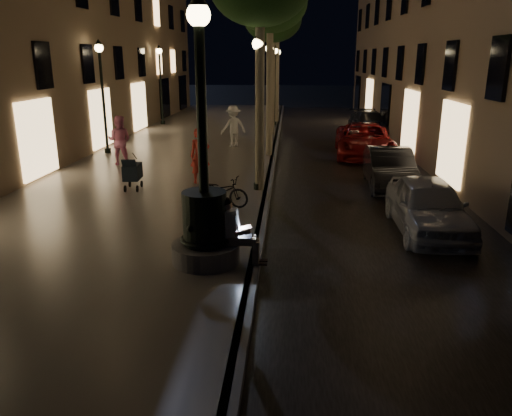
# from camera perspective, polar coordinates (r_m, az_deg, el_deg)

# --- Properties ---
(ground) EXTENTS (120.00, 120.00, 0.00)m
(ground) POSITION_cam_1_polar(r_m,az_deg,el_deg) (22.92, 2.10, 6.09)
(ground) COLOR black
(ground) RESTS_ON ground
(cobble_lane) EXTENTS (6.00, 45.00, 0.02)m
(cobble_lane) POSITION_cam_1_polar(r_m,az_deg,el_deg) (23.02, 9.63, 5.94)
(cobble_lane) COLOR black
(cobble_lane) RESTS_ON ground
(promenade) EXTENTS (8.00, 45.00, 0.20)m
(promenade) POSITION_cam_1_polar(r_m,az_deg,el_deg) (23.36, -7.81, 6.40)
(promenade) COLOR slate
(promenade) RESTS_ON ground
(curb_strip) EXTENTS (0.25, 45.00, 0.20)m
(curb_strip) POSITION_cam_1_polar(r_m,az_deg,el_deg) (22.90, 2.11, 6.34)
(curb_strip) COLOR #59595B
(curb_strip) RESTS_ON ground
(fountain_lamppost) EXTENTS (1.40, 1.40, 5.21)m
(fountain_lamppost) POSITION_cam_1_polar(r_m,az_deg,el_deg) (10.12, -5.88, -0.81)
(fountain_lamppost) COLOR #59595B
(fountain_lamppost) RESTS_ON promenade
(seated_man_laptop) EXTENTS (1.02, 0.35, 1.39)m
(seated_man_laptop) POSITION_cam_1_polar(r_m,az_deg,el_deg) (10.13, -2.40, -2.40)
(seated_man_laptop) COLOR gray
(seated_man_laptop) RESTS_ON promenade
(tree_second) EXTENTS (3.00, 3.00, 7.40)m
(tree_second) POSITION_cam_1_polar(r_m,az_deg,el_deg) (21.62, 1.63, 22.31)
(tree_second) COLOR #6B604C
(tree_second) RESTS_ON promenade
(tree_third) EXTENTS (3.00, 3.00, 7.20)m
(tree_third) POSITION_cam_1_polar(r_m,az_deg,el_deg) (27.59, 1.94, 20.71)
(tree_third) COLOR #6B604C
(tree_third) RESTS_ON promenade
(tree_far) EXTENTS (3.00, 3.00, 7.50)m
(tree_far) POSITION_cam_1_polar(r_m,az_deg,el_deg) (33.59, 2.47, 20.51)
(tree_far) COLOR #6B604C
(tree_far) RESTS_ON promenade
(lamp_curb_a) EXTENTS (0.36, 0.36, 4.81)m
(lamp_curb_a) POSITION_cam_1_polar(r_m,az_deg,el_deg) (15.57, 0.25, 13.04)
(lamp_curb_a) COLOR black
(lamp_curb_a) RESTS_ON promenade
(lamp_curb_b) EXTENTS (0.36, 0.36, 4.81)m
(lamp_curb_b) POSITION_cam_1_polar(r_m,az_deg,el_deg) (23.55, 1.52, 14.31)
(lamp_curb_b) COLOR black
(lamp_curb_b) RESTS_ON promenade
(lamp_curb_c) EXTENTS (0.36, 0.36, 4.81)m
(lamp_curb_c) POSITION_cam_1_polar(r_m,az_deg,el_deg) (31.54, 2.15, 14.94)
(lamp_curb_c) COLOR black
(lamp_curb_c) RESTS_ON promenade
(lamp_curb_d) EXTENTS (0.36, 0.36, 4.81)m
(lamp_curb_d) POSITION_cam_1_polar(r_m,az_deg,el_deg) (39.53, 2.53, 15.32)
(lamp_curb_d) COLOR black
(lamp_curb_d) RESTS_ON promenade
(lamp_left_b) EXTENTS (0.36, 0.36, 4.81)m
(lamp_left_b) POSITION_cam_1_polar(r_m,az_deg,el_deg) (23.00, -17.21, 13.54)
(lamp_left_b) COLOR black
(lamp_left_b) RESTS_ON promenade
(lamp_left_c) EXTENTS (0.36, 0.36, 4.81)m
(lamp_left_c) POSITION_cam_1_polar(r_m,az_deg,el_deg) (32.54, -10.88, 14.72)
(lamp_left_c) COLOR black
(lamp_left_c) RESTS_ON promenade
(stroller) EXTENTS (0.54, 1.15, 1.16)m
(stroller) POSITION_cam_1_polar(r_m,az_deg,el_deg) (16.35, -13.94, 4.03)
(stroller) COLOR black
(stroller) RESTS_ON promenade
(car_front) EXTENTS (1.67, 4.07, 1.38)m
(car_front) POSITION_cam_1_polar(r_m,az_deg,el_deg) (13.24, 19.06, 0.23)
(car_front) COLOR #ACAFB4
(car_front) RESTS_ON ground
(car_second) EXTENTS (1.58, 4.12, 1.34)m
(car_second) POSITION_cam_1_polar(r_m,az_deg,el_deg) (17.41, 15.01, 4.33)
(car_second) COLOR black
(car_second) RESTS_ON ground
(car_third) EXTENTS (2.75, 5.39, 1.46)m
(car_third) POSITION_cam_1_polar(r_m,az_deg,el_deg) (22.89, 12.26, 7.56)
(car_third) COLOR maroon
(car_third) RESTS_ON ground
(car_rear) EXTENTS (2.13, 4.66, 1.32)m
(car_rear) POSITION_cam_1_polar(r_m,az_deg,el_deg) (29.66, 12.77, 9.44)
(car_rear) COLOR #313136
(car_rear) RESTS_ON ground
(pedestrian_red) EXTENTS (0.77, 0.63, 1.84)m
(pedestrian_red) POSITION_cam_1_polar(r_m,az_deg,el_deg) (16.82, -6.41, 5.94)
(pedestrian_red) COLOR red
(pedestrian_red) RESTS_ON promenade
(pedestrian_pink) EXTENTS (0.95, 0.75, 1.92)m
(pedestrian_pink) POSITION_cam_1_polar(r_m,az_deg,el_deg) (20.36, -15.32, 7.47)
(pedestrian_pink) COLOR #C5688E
(pedestrian_pink) RESTS_ON promenade
(pedestrian_white) EXTENTS (1.43, 1.20, 1.92)m
(pedestrian_white) POSITION_cam_1_polar(r_m,az_deg,el_deg) (23.83, -2.61, 9.32)
(pedestrian_white) COLOR silver
(pedestrian_white) RESTS_ON promenade
(bicycle) EXTENTS (1.75, 0.98, 0.87)m
(bicycle) POSITION_cam_1_polar(r_m,az_deg,el_deg) (14.14, -4.07, 1.92)
(bicycle) COLOR black
(bicycle) RESTS_ON promenade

